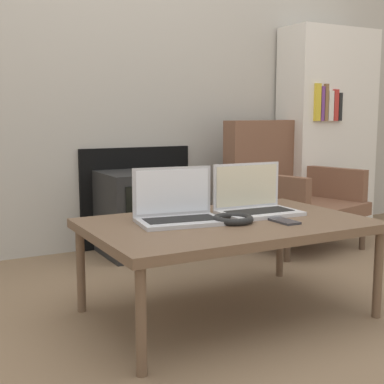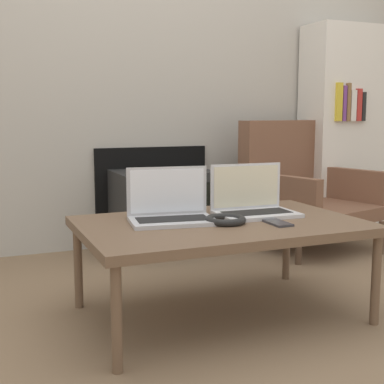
% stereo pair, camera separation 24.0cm
% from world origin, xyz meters
% --- Properties ---
extents(ground_plane, '(14.00, 14.00, 0.00)m').
position_xyz_m(ground_plane, '(0.00, 0.00, 0.00)').
color(ground_plane, '#7A6047').
extents(wall_back, '(7.00, 0.08, 2.60)m').
position_xyz_m(wall_back, '(0.00, 1.65, 1.29)').
color(wall_back, '#ADA89E').
rests_on(wall_back, ground_plane).
extents(table, '(1.11, 0.71, 0.39)m').
position_xyz_m(table, '(0.00, 0.32, 0.36)').
color(table, brown).
rests_on(table, ground_plane).
extents(laptop_left, '(0.36, 0.26, 0.21)m').
position_xyz_m(laptop_left, '(-0.18, 0.40, 0.44)').
color(laptop_left, '#B2B2B7').
rests_on(laptop_left, table).
extents(laptop_right, '(0.34, 0.23, 0.21)m').
position_xyz_m(laptop_right, '(0.19, 0.40, 0.44)').
color(laptop_right, silver).
rests_on(laptop_right, table).
extents(headphones, '(0.16, 0.16, 0.03)m').
position_xyz_m(headphones, '(0.00, 0.28, 0.41)').
color(headphones, black).
rests_on(headphones, table).
extents(phone, '(0.07, 0.13, 0.01)m').
position_xyz_m(phone, '(0.18, 0.18, 0.40)').
color(phone, '#333338').
rests_on(phone, table).
extents(tv, '(0.57, 0.42, 0.49)m').
position_xyz_m(tv, '(0.14, 1.39, 0.24)').
color(tv, black).
rests_on(tv, ground_plane).
extents(armchair, '(0.82, 0.80, 0.78)m').
position_xyz_m(armchair, '(0.98, 1.21, 0.38)').
color(armchair, brown).
rests_on(armchair, ground_plane).
extents(bookshelf, '(0.69, 0.32, 1.41)m').
position_xyz_m(bookshelf, '(1.54, 1.45, 0.71)').
color(bookshelf, silver).
rests_on(bookshelf, ground_plane).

